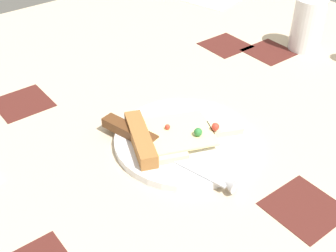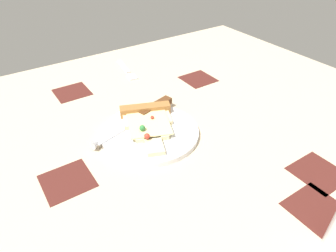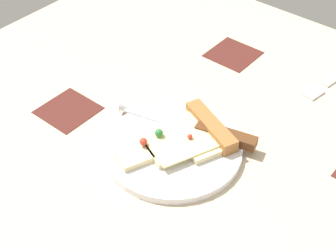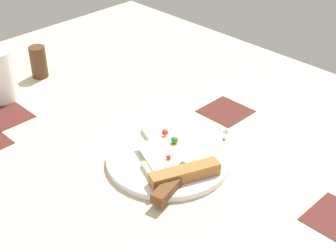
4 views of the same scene
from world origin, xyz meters
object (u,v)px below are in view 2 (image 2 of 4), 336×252
at_px(plate, 150,132).
at_px(knife, 142,115).
at_px(fork, 127,70).
at_px(pizza_slice, 148,121).

distance_m(plate, knife, 0.06).
xyz_separation_m(plate, fork, (-0.11, -0.32, -0.00)).
bearing_deg(fork, plate, 80.66).
height_order(pizza_slice, knife, pizza_slice).
relative_size(plate, fork, 1.43).
distance_m(plate, pizza_slice, 0.03).
relative_size(plate, pizza_slice, 1.15).
relative_size(knife, fork, 1.54).
relative_size(pizza_slice, knife, 0.80).
distance_m(knife, fork, 0.29).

